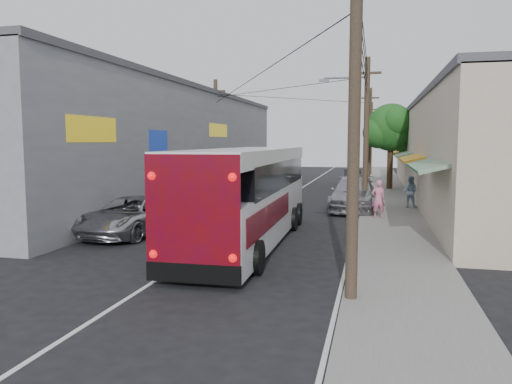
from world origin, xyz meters
TOP-DOWN VIEW (x-y plane):
  - ground at (0.00, 0.00)m, footprint 120.00×120.00m
  - sidewalk at (6.50, 20.00)m, footprint 3.00×80.00m
  - building_right at (10.99, 22.00)m, footprint 7.09×40.00m
  - building_left at (-8.50, 18.00)m, footprint 7.20×36.00m
  - utility_poles at (3.13, 20.33)m, footprint 11.80×45.28m
  - street_tree at (6.87, 26.02)m, footprint 4.40×4.00m
  - coach_bus at (1.20, 4.10)m, footprint 2.95×12.10m
  - jeepney at (-3.80, 4.65)m, footprint 2.91×5.61m
  - parked_suv at (4.60, 13.99)m, footprint 2.49×5.99m
  - parked_car_mid at (4.60, 21.76)m, footprint 1.96×4.60m
  - parked_car_far at (3.80, 30.21)m, footprint 1.72×4.19m
  - pedestrian_near at (5.87, 10.74)m, footprint 0.74×0.58m
  - pedestrian_far at (7.60, 14.95)m, footprint 1.00×0.88m

SIDE VIEW (x-z plane):
  - ground at x=0.00m, z-range 0.00..0.00m
  - sidewalk at x=6.50m, z-range 0.00..0.12m
  - parked_car_far at x=3.80m, z-range 0.00..1.35m
  - jeepney at x=-3.80m, z-range 0.00..1.51m
  - parked_car_mid at x=4.60m, z-range 0.00..1.55m
  - parked_suv at x=4.60m, z-range 0.00..1.73m
  - pedestrian_far at x=7.60m, z-range 0.12..1.84m
  - pedestrian_near at x=5.87m, z-range 0.12..1.92m
  - coach_bus at x=1.20m, z-range 0.06..3.53m
  - building_right at x=10.99m, z-range 0.03..6.28m
  - building_left at x=-8.50m, z-range 0.03..7.28m
  - utility_poles at x=3.13m, z-range 0.13..8.13m
  - street_tree at x=6.87m, z-range 1.37..7.97m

